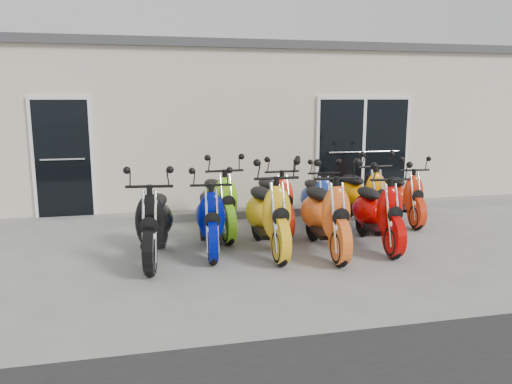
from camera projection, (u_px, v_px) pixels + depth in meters
ground at (264, 246)px, 7.79m from camera, size 80.00×80.00×0.00m
building at (215, 126)px, 12.47m from camera, size 14.00×6.00×3.20m
roof_cap at (214, 56)px, 12.16m from camera, size 14.20×6.20×0.16m
front_step at (240, 213)px, 9.71m from camera, size 14.00×0.40×0.15m
door_left at (63, 156)px, 8.94m from camera, size 1.07×0.08×2.22m
door_right at (363, 149)px, 10.20m from camera, size 2.02×0.08×2.22m
scooter_front_black at (154, 212)px, 6.96m from camera, size 0.94×2.00×1.42m
scooter_front_blue at (210, 208)px, 7.39m from camera, size 0.81×1.87×1.35m
scooter_front_orange_a at (268, 204)px, 7.37m from camera, size 0.74×2.00×1.47m
scooter_front_orange_b at (326, 204)px, 7.35m from camera, size 0.83×2.03×1.47m
scooter_front_red at (378, 203)px, 7.65m from camera, size 0.83×1.92×1.39m
scooter_back_green at (219, 193)px, 8.33m from camera, size 0.84×1.97×1.42m
scooter_back_red at (274, 192)px, 8.59m from camera, size 0.76×1.87×1.36m
scooter_back_blue at (317, 192)px, 8.82m from camera, size 0.78×1.78×1.28m
scooter_back_yellow at (363, 187)px, 8.90m from camera, size 0.78×1.94×1.41m
scooter_back_extra at (403, 188)px, 9.19m from camera, size 0.78×1.78×1.28m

